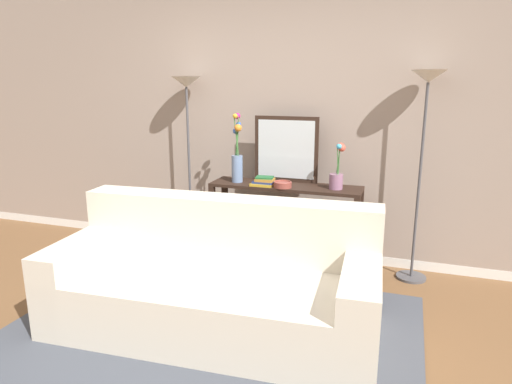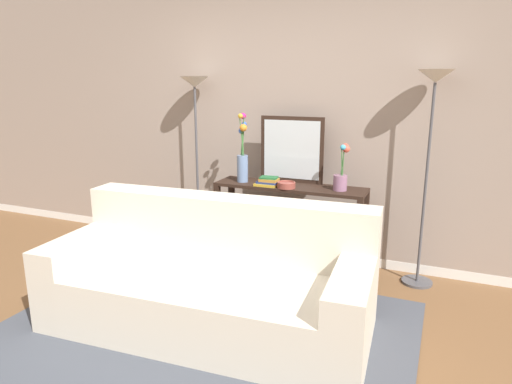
{
  "view_description": "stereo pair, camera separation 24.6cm",
  "coord_description": "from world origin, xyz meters",
  "px_view_note": "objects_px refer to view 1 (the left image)",
  "views": [
    {
      "loc": [
        1.18,
        -2.2,
        1.72
      ],
      "look_at": [
        0.07,
        1.05,
        0.87
      ],
      "focal_mm": 31.68,
      "sensor_mm": 36.0,
      "label": 1
    },
    {
      "loc": [
        1.41,
        -2.12,
        1.72
      ],
      "look_at": [
        0.07,
        1.05,
        0.87
      ],
      "focal_mm": 31.68,
      "sensor_mm": 36.0,
      "label": 2
    }
  ],
  "objects_px": {
    "wall_mirror": "(286,149)",
    "vase_tall_flowers": "(237,158)",
    "couch": "(216,285)",
    "console_table": "(285,211)",
    "fruit_bowl": "(283,184)",
    "floor_lamp_left": "(187,116)",
    "vase_short_flowers": "(337,172)",
    "book_row_under_console": "(249,256)",
    "floor_lamp_right": "(425,118)",
    "book_stack": "(264,181)"
  },
  "relations": [
    {
      "from": "wall_mirror",
      "to": "fruit_bowl",
      "type": "height_order",
      "value": "wall_mirror"
    },
    {
      "from": "console_table",
      "to": "fruit_bowl",
      "type": "distance_m",
      "value": 0.29
    },
    {
      "from": "console_table",
      "to": "vase_short_flowers",
      "type": "distance_m",
      "value": 0.61
    },
    {
      "from": "floor_lamp_right",
      "to": "floor_lamp_left",
      "type": "bearing_deg",
      "value": 180.0
    },
    {
      "from": "vase_tall_flowers",
      "to": "book_stack",
      "type": "bearing_deg",
      "value": -12.6
    },
    {
      "from": "console_table",
      "to": "fruit_bowl",
      "type": "bearing_deg",
      "value": -88.36
    },
    {
      "from": "vase_tall_flowers",
      "to": "couch",
      "type": "bearing_deg",
      "value": -76.59
    },
    {
      "from": "floor_lamp_right",
      "to": "vase_short_flowers",
      "type": "xyz_separation_m",
      "value": [
        -0.68,
        -0.13,
        -0.47
      ]
    },
    {
      "from": "vase_tall_flowers",
      "to": "fruit_bowl",
      "type": "xyz_separation_m",
      "value": [
        0.46,
        -0.08,
        -0.2
      ]
    },
    {
      "from": "floor_lamp_left",
      "to": "vase_short_flowers",
      "type": "relative_size",
      "value": 4.36
    },
    {
      "from": "wall_mirror",
      "to": "vase_tall_flowers",
      "type": "xyz_separation_m",
      "value": [
        -0.42,
        -0.17,
        -0.07
      ]
    },
    {
      "from": "floor_lamp_right",
      "to": "wall_mirror",
      "type": "relative_size",
      "value": 2.98
    },
    {
      "from": "vase_short_flowers",
      "to": "floor_lamp_right",
      "type": "bearing_deg",
      "value": 10.52
    },
    {
      "from": "floor_lamp_right",
      "to": "vase_tall_flowers",
      "type": "xyz_separation_m",
      "value": [
        -1.6,
        -0.14,
        -0.39
      ]
    },
    {
      "from": "fruit_bowl",
      "to": "floor_lamp_left",
      "type": "bearing_deg",
      "value": 167.69
    },
    {
      "from": "vase_short_flowers",
      "to": "book_row_under_console",
      "type": "distance_m",
      "value": 1.21
    },
    {
      "from": "floor_lamp_left",
      "to": "wall_mirror",
      "type": "height_order",
      "value": "floor_lamp_left"
    },
    {
      "from": "book_row_under_console",
      "to": "book_stack",
      "type": "bearing_deg",
      "value": -27.18
    },
    {
      "from": "wall_mirror",
      "to": "vase_short_flowers",
      "type": "relative_size",
      "value": 1.5
    },
    {
      "from": "book_stack",
      "to": "console_table",
      "type": "bearing_deg",
      "value": 26.14
    },
    {
      "from": "fruit_bowl",
      "to": "vase_tall_flowers",
      "type": "bearing_deg",
      "value": 169.86
    },
    {
      "from": "floor_lamp_right",
      "to": "vase_tall_flowers",
      "type": "distance_m",
      "value": 1.66
    },
    {
      "from": "vase_tall_flowers",
      "to": "book_row_under_console",
      "type": "relative_size",
      "value": 1.45
    },
    {
      "from": "floor_lamp_left",
      "to": "book_stack",
      "type": "relative_size",
      "value": 8.61
    },
    {
      "from": "console_table",
      "to": "book_stack",
      "type": "bearing_deg",
      "value": -153.86
    },
    {
      "from": "floor_lamp_left",
      "to": "vase_short_flowers",
      "type": "xyz_separation_m",
      "value": [
        1.5,
        -0.13,
        -0.44
      ]
    },
    {
      "from": "floor_lamp_left",
      "to": "book_row_under_console",
      "type": "height_order",
      "value": "floor_lamp_left"
    },
    {
      "from": "floor_lamp_left",
      "to": "book_stack",
      "type": "distance_m",
      "value": 1.03
    },
    {
      "from": "wall_mirror",
      "to": "vase_short_flowers",
      "type": "height_order",
      "value": "wall_mirror"
    },
    {
      "from": "floor_lamp_right",
      "to": "vase_short_flowers",
      "type": "distance_m",
      "value": 0.84
    },
    {
      "from": "console_table",
      "to": "book_stack",
      "type": "distance_m",
      "value": 0.35
    },
    {
      "from": "wall_mirror",
      "to": "book_row_under_console",
      "type": "height_order",
      "value": "wall_mirror"
    },
    {
      "from": "vase_short_flowers",
      "to": "book_stack",
      "type": "bearing_deg",
      "value": -173.02
    },
    {
      "from": "fruit_bowl",
      "to": "book_row_under_console",
      "type": "xyz_separation_m",
      "value": [
        -0.35,
        0.11,
        -0.77
      ]
    },
    {
      "from": "floor_lamp_left",
      "to": "vase_short_flowers",
      "type": "bearing_deg",
      "value": -4.82
    },
    {
      "from": "floor_lamp_right",
      "to": "fruit_bowl",
      "type": "xyz_separation_m",
      "value": [
        -1.14,
        -0.23,
        -0.59
      ]
    },
    {
      "from": "console_table",
      "to": "book_stack",
      "type": "relative_size",
      "value": 6.74
    },
    {
      "from": "vase_short_flowers",
      "to": "book_row_under_console",
      "type": "height_order",
      "value": "vase_short_flowers"
    },
    {
      "from": "floor_lamp_left",
      "to": "wall_mirror",
      "type": "distance_m",
      "value": 1.03
    },
    {
      "from": "fruit_bowl",
      "to": "console_table",
      "type": "bearing_deg",
      "value": 91.64
    },
    {
      "from": "vase_short_flowers",
      "to": "book_row_under_console",
      "type": "relative_size",
      "value": 0.92
    },
    {
      "from": "floor_lamp_left",
      "to": "book_row_under_console",
      "type": "distance_m",
      "value": 1.5
    },
    {
      "from": "couch",
      "to": "book_stack",
      "type": "height_order",
      "value": "book_stack"
    },
    {
      "from": "couch",
      "to": "book_row_under_console",
      "type": "height_order",
      "value": "couch"
    },
    {
      "from": "console_table",
      "to": "floor_lamp_left",
      "type": "relative_size",
      "value": 0.78
    },
    {
      "from": "wall_mirror",
      "to": "floor_lamp_left",
      "type": "bearing_deg",
      "value": -178.33
    },
    {
      "from": "couch",
      "to": "fruit_bowl",
      "type": "relative_size",
      "value": 14.31
    },
    {
      "from": "couch",
      "to": "console_table",
      "type": "xyz_separation_m",
      "value": [
        0.19,
        1.17,
        0.25
      ]
    },
    {
      "from": "couch",
      "to": "floor_lamp_right",
      "type": "bearing_deg",
      "value": 44.09
    },
    {
      "from": "floor_lamp_right",
      "to": "fruit_bowl",
      "type": "height_order",
      "value": "floor_lamp_right"
    }
  ]
}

